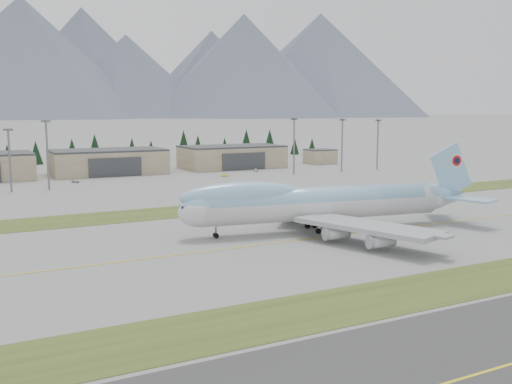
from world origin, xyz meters
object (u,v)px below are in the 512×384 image
service_vehicle_b (225,177)px  hangar_right (232,157)px  boeing_747_freighter (320,203)px  service_vehicle_c (256,171)px  service_vehicle_a (75,183)px  hangar_center (108,162)px

service_vehicle_b → hangar_right: bearing=-3.7°
service_vehicle_b → boeing_747_freighter: bearing=-167.2°
boeing_747_freighter → hangar_right: bearing=81.9°
service_vehicle_b → service_vehicle_c: bearing=-32.1°
service_vehicle_a → service_vehicle_c: (81.22, 5.45, 0.00)m
boeing_747_freighter → hangar_center: boeing_747_freighter is taller
hangar_center → service_vehicle_c: (62.55, -20.25, -5.39)m
hangar_center → service_vehicle_c: size_ratio=13.44×
boeing_747_freighter → service_vehicle_c: 132.02m
hangar_center → service_vehicle_c: 65.97m
boeing_747_freighter → service_vehicle_b: boeing_747_freighter is taller
hangar_right → service_vehicle_c: (2.55, -20.25, -5.39)m
boeing_747_freighter → service_vehicle_a: (-34.23, 117.75, -6.54)m
boeing_747_freighter → hangar_right: 150.18m
boeing_747_freighter → hangar_center: bearing=105.3°
service_vehicle_a → service_vehicle_b: service_vehicle_a is taller
hangar_center → service_vehicle_a: bearing=-126.0°
hangar_right → service_vehicle_a: 82.93m
service_vehicle_b → service_vehicle_c: (21.66, 13.58, 0.00)m
boeing_747_freighter → service_vehicle_a: 122.80m
service_vehicle_c → service_vehicle_b: bearing=-145.8°
boeing_747_freighter → service_vehicle_b: bearing=86.1°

